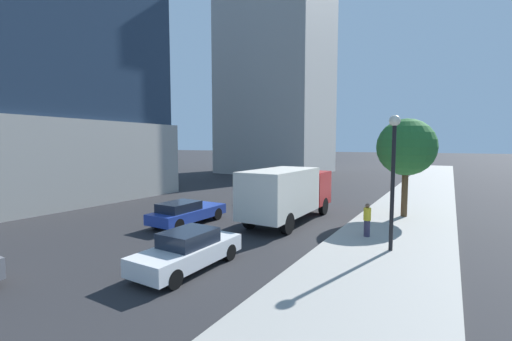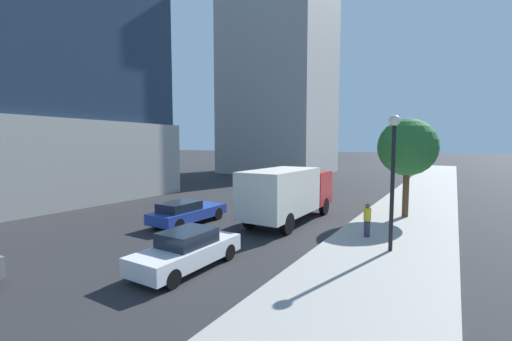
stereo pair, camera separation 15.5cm
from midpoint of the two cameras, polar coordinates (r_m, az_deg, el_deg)
The scene contains 9 objects.
sidewalk at distance 17.34m, azimuth 23.44°, elevation -10.52°, with size 5.20×120.00×0.15m, color #9E9B93.
construction_building at distance 54.46m, azimuth 4.14°, elevation 18.64°, with size 18.19×16.65×39.82m.
street_lamp at distance 14.17m, azimuth 23.16°, elevation 1.37°, with size 0.44×0.44×5.50m.
street_tree at distance 21.33m, azimuth 25.15°, elevation 3.66°, with size 3.39×3.39×5.87m.
car_black at distance 26.00m, azimuth 1.96°, elevation -3.81°, with size 1.80×4.21×1.36m.
car_white at distance 12.31m, azimuth -11.57°, elevation -13.45°, with size 1.72×4.33×1.41m.
car_blue at distance 18.81m, azimuth -11.80°, elevation -7.15°, with size 1.79×4.75×1.34m.
box_truck at distance 18.86m, azimuth 5.93°, elevation -3.64°, with size 2.49×7.80×3.11m.
pedestrian_yellow_shirt at distance 16.32m, azimuth 19.15°, elevation -8.18°, with size 0.34×0.34×1.57m.
Camera 2 is at (10.40, 3.42, 4.48)m, focal length 22.86 mm.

